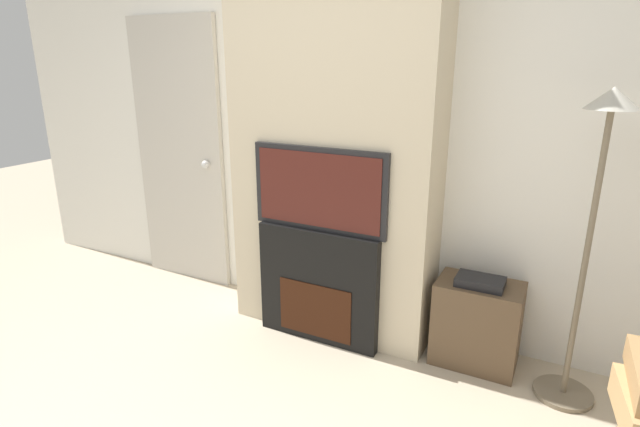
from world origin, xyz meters
TOP-DOWN VIEW (x-y plane):
  - wall_back at (0.00, 2.03)m, footprint 6.00×0.06m
  - chimney_breast at (0.00, 1.82)m, footprint 1.30×0.37m
  - fireplace at (0.00, 1.63)m, footprint 0.80×0.15m
  - television at (0.00, 1.63)m, footprint 0.86×0.07m
  - floor_lamp at (1.42, 1.70)m, footprint 0.30×0.30m
  - media_stand at (0.94, 1.80)m, footprint 0.47×0.30m
  - entry_door at (-1.39, 1.97)m, footprint 0.81×0.09m

SIDE VIEW (x-z plane):
  - media_stand at x=0.94m, z-range -0.02..0.54m
  - fireplace at x=0.00m, z-range 0.00..0.73m
  - television at x=0.00m, z-range 0.73..1.24m
  - entry_door at x=-1.39m, z-range 0.00..2.02m
  - floor_lamp at x=1.42m, z-range 0.26..1.86m
  - wall_back at x=0.00m, z-range 0.00..2.70m
  - chimney_breast at x=0.00m, z-range 0.00..2.70m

